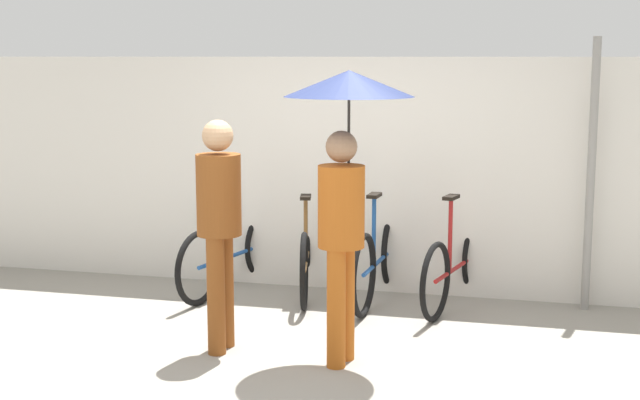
# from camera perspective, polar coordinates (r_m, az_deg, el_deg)

# --- Properties ---
(ground_plane) EXTENTS (30.00, 30.00, 0.00)m
(ground_plane) POSITION_cam_1_polar(r_m,az_deg,el_deg) (6.26, -2.45, -10.62)
(ground_plane) COLOR gray
(back_wall) EXTENTS (10.02, 0.12, 2.11)m
(back_wall) POSITION_cam_1_polar(r_m,az_deg,el_deg) (8.09, 1.95, 1.64)
(back_wall) COLOR silver
(back_wall) RESTS_ON ground
(parked_bicycle_0) EXTENTS (0.56, 1.71, 1.11)m
(parked_bicycle_0) POSITION_cam_1_polar(r_m,az_deg,el_deg) (8.15, -5.54, -3.38)
(parked_bicycle_0) COLOR black
(parked_bicycle_0) RESTS_ON ground
(parked_bicycle_1) EXTENTS (0.55, 1.69, 1.05)m
(parked_bicycle_1) POSITION_cam_1_polar(r_m,az_deg,el_deg) (8.03, -0.86, -3.51)
(parked_bicycle_1) COLOR black
(parked_bicycle_1) RESTS_ON ground
(parked_bicycle_2) EXTENTS (0.44, 1.74, 1.05)m
(parked_bicycle_2) POSITION_cam_1_polar(r_m,az_deg,el_deg) (7.80, 3.79, -3.80)
(parked_bicycle_2) COLOR black
(parked_bicycle_2) RESTS_ON ground
(parked_bicycle_3) EXTENTS (0.54, 1.69, 1.06)m
(parked_bicycle_3) POSITION_cam_1_polar(r_m,az_deg,el_deg) (7.74, 8.74, -4.10)
(parked_bicycle_3) COLOR black
(parked_bicycle_3) RESTS_ON ground
(pedestrian_leading) EXTENTS (0.32, 0.32, 1.68)m
(pedestrian_leading) POSITION_cam_1_polar(r_m,az_deg,el_deg) (6.39, -6.47, -1.11)
(pedestrian_leading) COLOR brown
(pedestrian_leading) RESTS_ON ground
(pedestrian_center) EXTENTS (0.90, 0.90, 2.03)m
(pedestrian_center) POSITION_cam_1_polar(r_m,az_deg,el_deg) (6.07, 1.67, 3.75)
(pedestrian_center) COLOR #B25619
(pedestrian_center) RESTS_ON ground
(awning_pole) EXTENTS (0.07, 0.07, 2.28)m
(awning_pole) POSITION_cam_1_polar(r_m,az_deg,el_deg) (7.71, 16.95, 1.49)
(awning_pole) COLOR gray
(awning_pole) RESTS_ON ground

